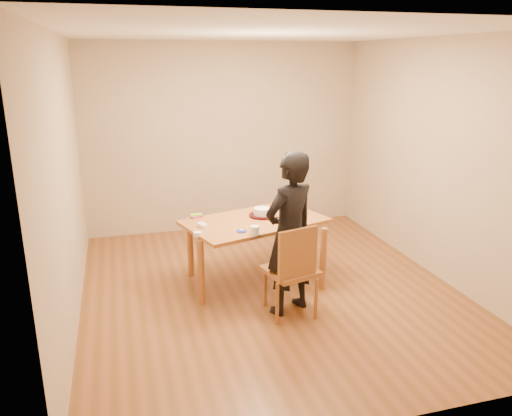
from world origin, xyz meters
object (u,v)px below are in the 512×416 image
object	(u,v)px
cake_plate	(262,215)
person	(290,234)
dining_table	(255,221)
dining_chair	(290,271)
cake	(262,212)

from	to	relation	value
cake_plate	person	bearing A→B (deg)	-87.72
person	cake_plate	bearing A→B (deg)	-112.52
dining_table	dining_chair	distance (m)	0.84
dining_table	person	size ratio (longest dim) A/B	0.92
cake_plate	person	xyz separation A→B (m)	(0.03, -0.83, 0.06)
dining_table	cake_plate	distance (m)	0.16
dining_table	cake	bearing A→B (deg)	24.37
cake_plate	cake	size ratio (longest dim) A/B	1.52
dining_chair	person	xyz separation A→B (m)	(0.00, 0.05, 0.37)
dining_table	cake	size ratio (longest dim) A/B	7.60
cake	person	size ratio (longest dim) A/B	0.12
person	dining_table	bearing A→B (deg)	-103.18
dining_table	person	bearing A→B (deg)	-95.45
dining_chair	cake_plate	bearing A→B (deg)	77.66
dining_table	dining_chair	xyz separation A→B (m)	(0.15, -0.78, -0.28)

